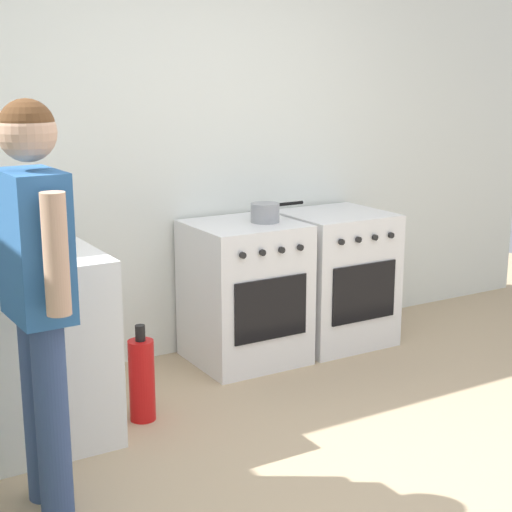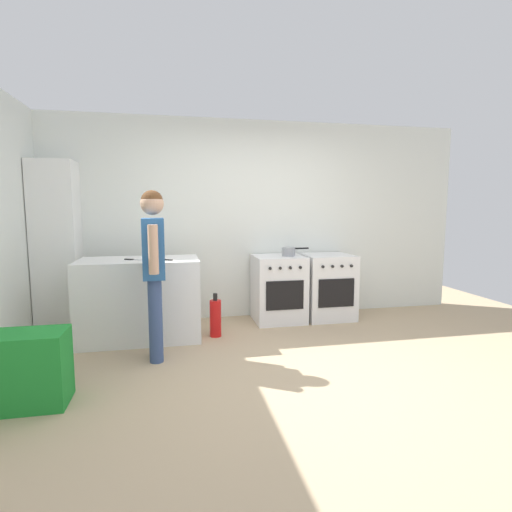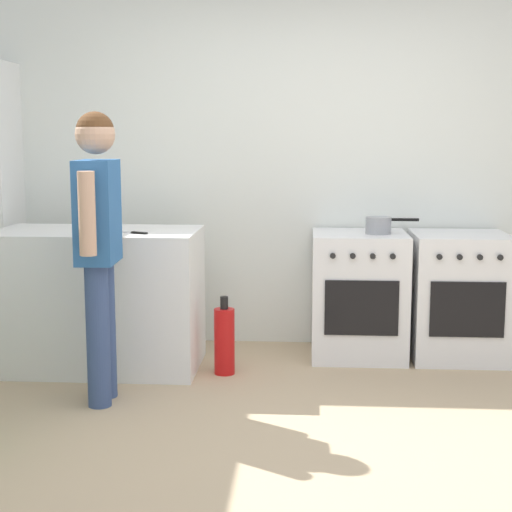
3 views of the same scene
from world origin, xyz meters
name	(u,v)px [view 2 (image 2 of 3)]	position (x,y,z in m)	size (l,w,h in m)	color
ground_plane	(286,371)	(0.00, 0.00, 0.00)	(8.00, 8.00, 0.00)	tan
back_wall	(247,220)	(0.00, 1.95, 1.30)	(6.00, 0.10, 2.60)	silver
counter_unit	(140,299)	(-1.35, 1.20, 0.45)	(1.30, 0.70, 0.90)	white
oven_left	(278,288)	(0.35, 1.58, 0.43)	(0.63, 0.62, 0.85)	white
oven_right	(327,286)	(1.02, 1.58, 0.43)	(0.63, 0.62, 0.85)	white
pot	(289,252)	(0.47, 1.54, 0.91)	(0.35, 0.17, 0.11)	gray
knife_utility	(134,260)	(-1.39, 1.14, 0.90)	(0.24, 0.14, 0.01)	silver
knife_paring	(165,260)	(-1.06, 1.05, 0.91)	(0.20, 0.11, 0.01)	silver
person	(154,260)	(-1.16, 0.54, 0.97)	(0.22, 0.57, 1.63)	#384C7A
fire_extinguisher	(215,318)	(-0.52, 1.10, 0.22)	(0.13, 0.13, 0.50)	red
recycling_crate_lower	(31,387)	(-2.03, -0.23, 0.14)	(0.52, 0.36, 0.28)	#1E842D
recycling_crate_upper	(29,351)	(-2.03, -0.23, 0.42)	(0.52, 0.36, 0.28)	#1E842D
larder_cabinet	(57,248)	(-2.30, 1.68, 1.00)	(0.48, 0.44, 2.00)	white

